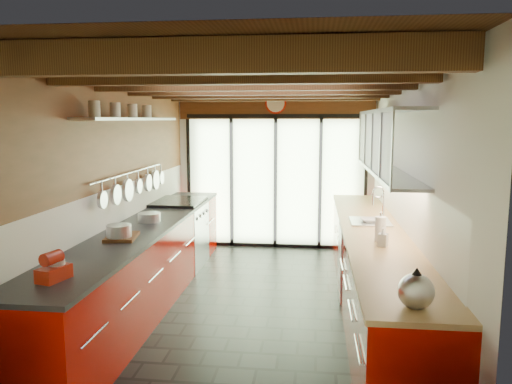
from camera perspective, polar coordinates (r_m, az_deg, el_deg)
ground at (r=5.78m, az=0.06°, el=-12.94°), size 5.50×5.50×0.00m
room_shell at (r=5.41m, az=0.06°, el=3.62°), size 5.50×5.50×5.50m
ceiling_beams at (r=5.78m, az=0.50°, el=11.93°), size 3.14×5.06×4.90m
glass_door at (r=8.09m, az=2.26°, el=5.20°), size 2.95×0.10×2.90m
left_counter at (r=5.91m, az=-12.44°, el=-7.95°), size 0.68×5.00×0.92m
range_stove at (r=7.25m, az=-8.70°, el=-4.75°), size 0.66×0.90×0.97m
right_counter at (r=5.64m, az=13.18°, el=-8.77°), size 0.68×5.00×0.92m
sink_assembly at (r=5.91m, az=13.04°, el=-3.00°), size 0.45×0.52×0.43m
upper_cabinets_right at (r=5.72m, az=14.87°, el=5.57°), size 0.34×3.00×3.00m
left_wall_fixtures at (r=6.03m, az=-13.69°, el=5.10°), size 0.28×2.60×0.96m
stand_mixer at (r=4.00m, az=-22.08°, el=-8.11°), size 0.20×0.27×0.22m
pot_large at (r=5.08m, az=-15.39°, el=-4.48°), size 0.30×0.30×0.15m
pot_small at (r=5.92m, az=-12.10°, el=-2.84°), size 0.26×0.26×0.10m
cutting_board at (r=5.16m, az=-15.08°, el=-4.97°), size 0.34×0.44×0.03m
kettle at (r=3.35m, az=17.82°, el=-10.52°), size 0.23×0.28×0.27m
paper_towel at (r=4.99m, az=14.02°, el=-4.14°), size 0.11×0.11×0.29m
soap_bottle at (r=4.81m, az=14.31°, el=-5.00°), size 0.11×0.11×0.18m
bowl at (r=5.87m, az=12.91°, el=-3.21°), size 0.23×0.23×0.05m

